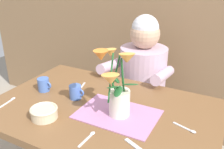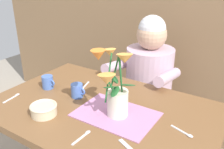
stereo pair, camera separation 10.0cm
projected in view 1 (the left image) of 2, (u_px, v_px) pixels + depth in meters
name	position (u px, v px, depth m)	size (l,w,h in m)	color
dining_table	(102.00, 123.00, 1.36)	(1.20, 0.80, 0.74)	brown
seated_person	(142.00, 90.00, 1.90)	(0.45, 0.47, 1.14)	#4C4C56
striped_placemat	(118.00, 114.00, 1.26)	(0.40, 0.28, 0.01)	#B275A3
flower_vase	(118.00, 88.00, 1.18)	(0.22, 0.24, 0.36)	silver
ceramic_bowl	(44.00, 112.00, 1.22)	(0.14, 0.14, 0.06)	beige
ceramic_mug	(44.00, 85.00, 1.49)	(0.09, 0.07, 0.08)	#476BB7
tea_cup	(76.00, 92.00, 1.40)	(0.09, 0.07, 0.08)	#476BB7
spoon_0	(10.00, 101.00, 1.38)	(0.03, 0.12, 0.01)	silver
spoon_2	(89.00, 137.00, 1.09)	(0.02, 0.12, 0.01)	silver
spoon_3	(81.00, 88.00, 1.53)	(0.05, 0.12, 0.01)	silver
spoon_4	(188.00, 129.00, 1.14)	(0.12, 0.05, 0.01)	silver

